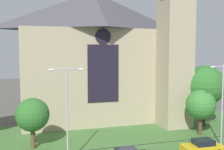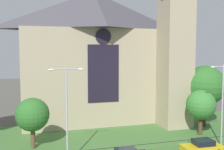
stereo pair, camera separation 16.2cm
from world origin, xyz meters
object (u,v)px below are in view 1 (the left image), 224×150
at_px(church_building, 99,54).
at_px(tree_right_far, 204,86).
at_px(streetlamp_near, 67,104).
at_px(streetlamp_far, 223,96).
at_px(tree_right_near, 201,105).
at_px(tree_left_near, 32,115).
at_px(parked_car_yellow, 202,147).

distance_m(church_building, tree_right_far, 16.48).
bearing_deg(streetlamp_near, tree_right_far, 21.04).
xyz_separation_m(tree_right_far, streetlamp_near, (-20.60, -7.92, -0.02)).
distance_m(streetlamp_near, streetlamp_far, 17.43).
relative_size(tree_right_far, tree_right_near, 1.50).
distance_m(church_building, tree_left_near, 16.59).
distance_m(streetlamp_near, parked_car_yellow, 14.91).
bearing_deg(tree_right_far, parked_car_yellow, -125.57).
bearing_deg(church_building, tree_right_near, -49.36).
bearing_deg(streetlamp_near, parked_car_yellow, -5.68).
relative_size(church_building, parked_car_yellow, 6.10).
relative_size(church_building, tree_right_far, 2.97).
relative_size(streetlamp_near, streetlamp_far, 1.00).
bearing_deg(parked_car_yellow, tree_right_far, -123.62).
xyz_separation_m(streetlamp_far, parked_car_yellow, (-3.49, -1.39, -5.08)).
relative_size(tree_right_near, streetlamp_near, 0.62).
bearing_deg(streetlamp_far, tree_right_near, 86.72).
bearing_deg(parked_car_yellow, church_building, -67.68).
xyz_separation_m(church_building, tree_left_near, (-10.40, -11.19, -6.49)).
relative_size(tree_right_far, streetlamp_near, 0.94).
height_order(tree_right_near, tree_left_near, tree_right_near).
distance_m(tree_left_near, streetlamp_far, 21.34).
xyz_separation_m(church_building, tree_right_far, (13.33, -8.64, -4.41)).
bearing_deg(parked_car_yellow, streetlamp_far, -156.35).
height_order(church_building, tree_right_near, church_building).
bearing_deg(parked_car_yellow, tree_right_near, -120.76).
relative_size(church_building, streetlamp_far, 2.79).
distance_m(tree_right_far, tree_right_near, 4.95).
xyz_separation_m(streetlamp_near, parked_car_yellow, (13.94, -1.39, -5.10)).
bearing_deg(church_building, tree_right_far, -32.95).
xyz_separation_m(tree_right_near, tree_left_near, (-20.80, 0.93, -0.12)).
bearing_deg(tree_right_far, streetlamp_near, -158.96).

